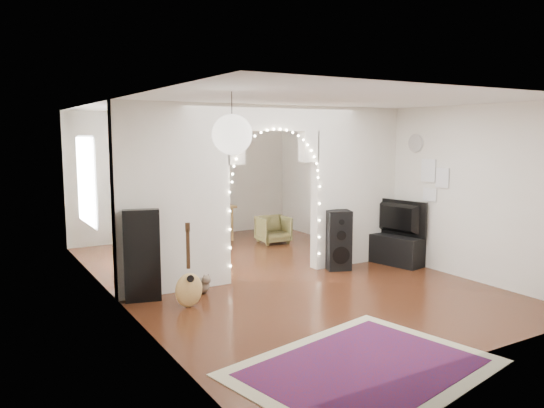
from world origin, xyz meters
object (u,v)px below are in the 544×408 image
dining_chair_left (141,236)px  bookcase (162,206)px  dining_table (203,209)px  acoustic_guitar (189,276)px  dining_chair_right (273,230)px  floor_speaker (338,240)px  media_console (394,250)px

dining_chair_left → bookcase: bearing=-57.4°
dining_table → acoustic_guitar: bearing=-119.8°
dining_table → dining_chair_right: 1.55m
dining_chair_left → dining_chair_right: size_ratio=0.89×
floor_speaker → bookcase: (-2.03, 2.95, 0.37)m
dining_chair_left → dining_table: bearing=-7.4°
media_console → dining_chair_left: 4.89m
acoustic_guitar → bookcase: bookcase is taller
media_console → dining_chair_left: bearing=122.3°
acoustic_guitar → dining_chair_left: acoustic_guitar is taller
dining_chair_left → dining_chair_right: bearing=-28.3°
dining_table → dining_chair_left: bearing=177.5°
dining_table → dining_chair_left: size_ratio=2.26×
floor_speaker → dining_chair_right: floor_speaker is taller
acoustic_guitar → dining_table: size_ratio=0.76×
floor_speaker → dining_table: bearing=127.6°
media_console → dining_table: bearing=108.4°
floor_speaker → dining_table: 3.49m
bookcase → dining_table: bearing=8.6°
dining_chair_left → dining_chair_right: dining_chair_right is taller
media_console → dining_table: size_ratio=0.80×
acoustic_guitar → dining_chair_left: bearing=88.6°
floor_speaker → media_console: 1.12m
dining_chair_right → acoustic_guitar: bearing=-130.3°
media_console → dining_chair_right: (-0.90, 2.61, 0.03)m
media_console → dining_chair_right: size_ratio=1.61×
bookcase → dining_chair_right: bookcase is taller
acoustic_guitar → dining_table: acoustic_guitar is taller
dining_chair_right → floor_speaker: bearing=-88.7°
dining_table → bookcase: bearing=-163.4°
dining_chair_right → dining_table: bearing=147.4°
floor_speaker → media_console: floor_speaker is taller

